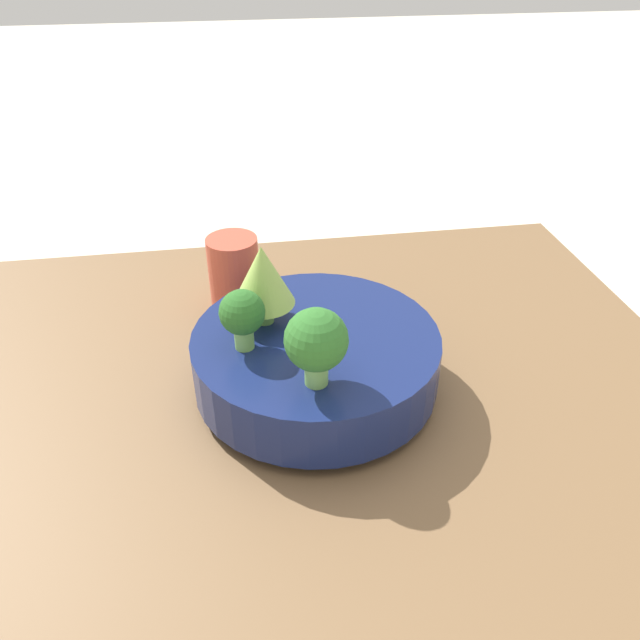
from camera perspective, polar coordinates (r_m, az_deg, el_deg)
The scene contains 7 objects.
ground_plane at distance 0.75m, azimuth -0.24°, elevation -8.58°, with size 6.00×6.00×0.00m, color beige.
table at distance 0.74m, azimuth -0.25°, elevation -7.69°, with size 0.93×0.80×0.03m.
bowl at distance 0.71m, azimuth -0.00°, elevation -3.56°, with size 0.28×0.28×0.08m.
broccoli_floret_back at distance 0.60m, azimuth -0.35°, elevation -2.01°, with size 0.06×0.06×0.08m.
romanesco_piece_near at distance 0.69m, azimuth -5.27°, elevation 3.99°, with size 0.07×0.07×0.10m.
broccoli_floret_right at distance 0.66m, azimuth -7.12°, elevation 0.50°, with size 0.05×0.05×0.07m.
cup at distance 0.87m, azimuth -7.86°, elevation 4.31°, with size 0.07×0.07×0.10m.
Camera 1 is at (0.08, 0.55, 0.51)m, focal length 35.00 mm.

